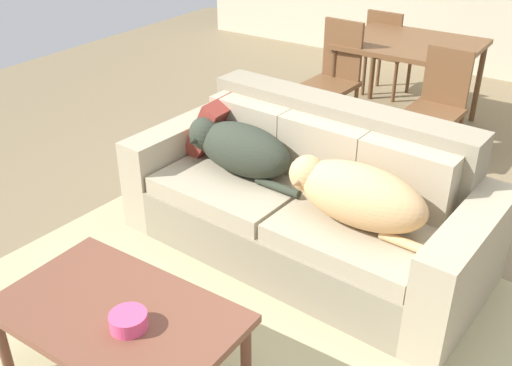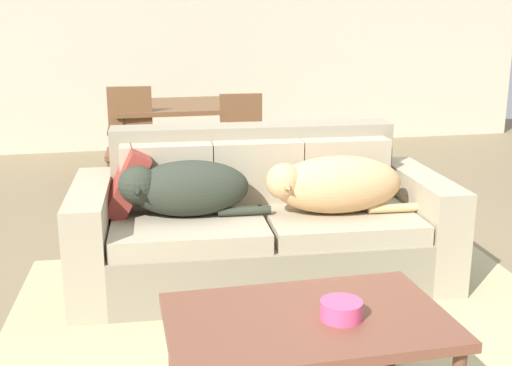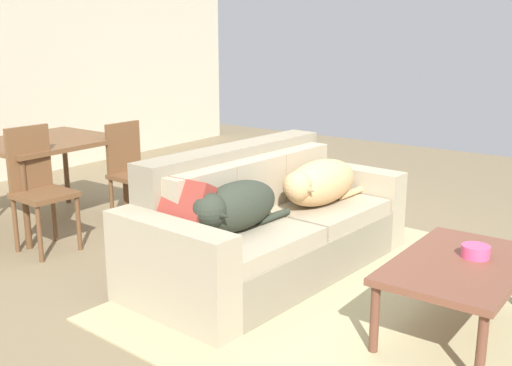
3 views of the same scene
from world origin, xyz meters
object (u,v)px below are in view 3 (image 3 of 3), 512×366
object	(u,v)px
couch	(266,226)
dog_on_left_cushion	(234,207)
dog_on_right_cushion	(319,183)
dining_chair_near_left	(38,183)
dining_table	(45,148)
throw_pillow_by_left_arm	(180,211)
coffee_table	(460,269)
dining_chair_near_right	(132,168)
bowl_on_coffee_table	(476,251)

from	to	relation	value
couch	dog_on_left_cushion	world-z (taller)	couch
dog_on_right_cushion	dining_chair_near_left	distance (m)	2.17
couch	dog_on_right_cushion	xyz separation A→B (m)	(0.38, -0.21, 0.27)
dining_table	throw_pillow_by_left_arm	bearing A→B (deg)	-103.97
dog_on_left_cushion	coffee_table	world-z (taller)	dog_on_left_cushion
coffee_table	dining_chair_near_right	xyz separation A→B (m)	(0.37, 3.07, 0.11)
couch	dog_on_left_cushion	xyz separation A→B (m)	(-0.47, -0.09, 0.27)
couch	dining_chair_near_right	size ratio (longest dim) A/B	2.48
throw_pillow_by_left_arm	coffee_table	world-z (taller)	throw_pillow_by_left_arm
dining_chair_near_left	dining_table	bearing A→B (deg)	52.89
couch	dining_chair_near_left	distance (m)	1.83
coffee_table	dining_chair_near_right	world-z (taller)	dining_chair_near_right
dog_on_right_cushion	bowl_on_coffee_table	xyz separation A→B (m)	(-0.41, -1.28, -0.13)
throw_pillow_by_left_arm	bowl_on_coffee_table	xyz separation A→B (m)	(0.74, -1.59, -0.14)
dog_on_left_cushion	dog_on_right_cushion	distance (m)	0.86
dog_on_left_cushion	dog_on_right_cushion	world-z (taller)	dog_on_right_cushion
dog_on_right_cushion	bowl_on_coffee_table	distance (m)	1.35
dining_table	couch	bearing A→B (deg)	-83.48
throw_pillow_by_left_arm	bowl_on_coffee_table	bearing A→B (deg)	-64.95
dog_on_right_cushion	coffee_table	bearing A→B (deg)	-109.39
couch	bowl_on_coffee_table	bearing A→B (deg)	-87.43
throw_pillow_by_left_arm	dining_table	world-z (taller)	throw_pillow_by_left_arm
dining_table	dog_on_left_cushion	bearing A→B (deg)	-95.43
couch	coffee_table	world-z (taller)	couch
coffee_table	dining_chair_near_right	distance (m)	3.09
couch	dining_chair_near_right	xyz separation A→B (m)	(0.22, 1.62, 0.17)
dog_on_left_cushion	bowl_on_coffee_table	world-z (taller)	dog_on_left_cushion
dog_on_right_cushion	coffee_table	xyz separation A→B (m)	(-0.53, -1.24, -0.21)
dog_on_left_cushion	coffee_table	distance (m)	1.41
coffee_table	bowl_on_coffee_table	bearing A→B (deg)	-20.39
coffee_table	bowl_on_coffee_table	size ratio (longest dim) A/B	6.68
dog_on_left_cushion	dining_chair_near_right	bearing A→B (deg)	71.62
throw_pillow_by_left_arm	dog_on_left_cushion	bearing A→B (deg)	-31.84
bowl_on_coffee_table	throw_pillow_by_left_arm	bearing A→B (deg)	115.05
couch	dining_table	size ratio (longest dim) A/B	1.97
throw_pillow_by_left_arm	coffee_table	xyz separation A→B (m)	(0.63, -1.55, -0.22)
dog_on_left_cushion	throw_pillow_by_left_arm	bearing A→B (deg)	151.86
dog_on_left_cushion	dining_table	bearing A→B (deg)	88.26
dining_table	bowl_on_coffee_table	bearing A→B (deg)	-86.55
dog_on_right_cushion	throw_pillow_by_left_arm	xyz separation A→B (m)	(-1.15, 0.31, 0.01)
couch	dog_on_right_cushion	size ratio (longest dim) A/B	2.41
dining_chair_near_left	bowl_on_coffee_table	bearing A→B (deg)	-74.72
couch	dog_on_left_cushion	bearing A→B (deg)	-165.99
dining_table	dining_chair_near_right	bearing A→B (deg)	-50.65
coffee_table	dining_chair_near_right	size ratio (longest dim) A/B	1.19
dining_chair_near_left	dining_chair_near_right	distance (m)	0.93
dining_chair_near_right	couch	bearing A→B (deg)	-95.16
dining_table	dining_chair_near_left	size ratio (longest dim) A/B	1.16
coffee_table	dining_table	size ratio (longest dim) A/B	0.95
dog_on_right_cushion	bowl_on_coffee_table	size ratio (longest dim) A/B	5.76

